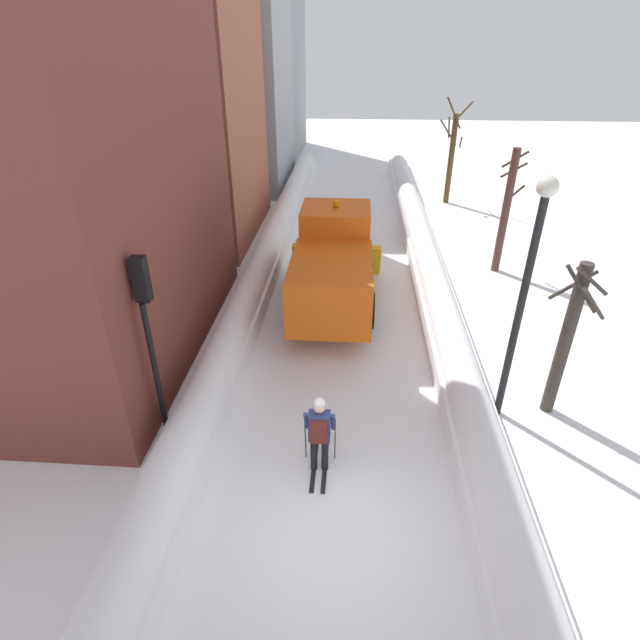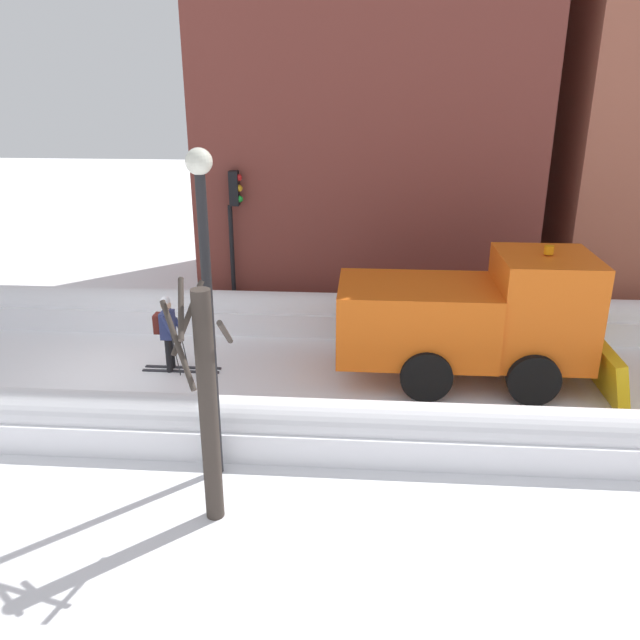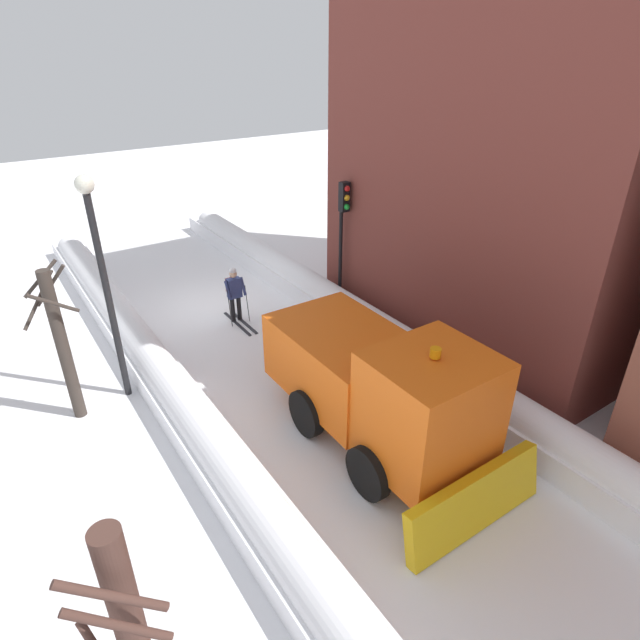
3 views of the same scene
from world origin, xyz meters
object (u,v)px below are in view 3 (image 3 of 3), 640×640
skier (234,292)px  street_lamp (102,267)px  bare_tree_near (62,343)px  plow_truck (380,387)px  traffic_light_pole (343,221)px

skier → street_lamp: bearing=26.9°
skier → bare_tree_near: bare_tree_near is taller
street_lamp → skier: bearing=-153.1°
plow_truck → bare_tree_near: (5.26, -4.69, 0.50)m
traffic_light_pole → skier: bearing=-15.3°
bare_tree_near → traffic_light_pole: bearing=-171.5°
traffic_light_pole → bare_tree_near: traffic_light_pole is taller
plow_truck → bare_tree_near: bare_tree_near is taller
plow_truck → skier: plow_truck is taller
traffic_light_pole → street_lamp: size_ratio=0.75×
skier → traffic_light_pole: size_ratio=0.44×
traffic_light_pole → street_lamp: (7.44, 1.09, 0.54)m
skier → traffic_light_pole: (-3.44, 0.94, 1.90)m
street_lamp → plow_truck: bearing=129.8°
street_lamp → bare_tree_near: bearing=9.5°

